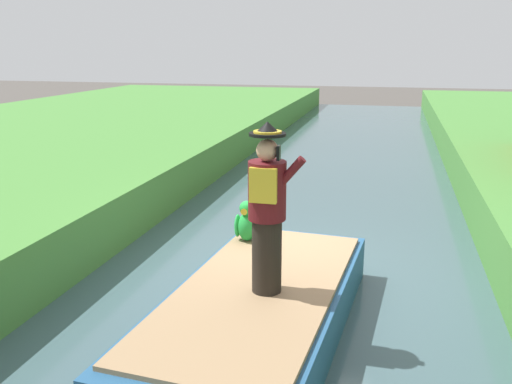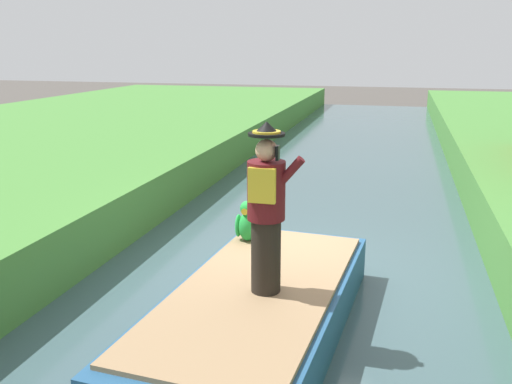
# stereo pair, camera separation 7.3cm
# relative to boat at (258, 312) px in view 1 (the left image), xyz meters

# --- Properties ---
(ground_plane) EXTENTS (80.00, 80.00, 0.00)m
(ground_plane) POSITION_rel_boat_xyz_m (0.00, 1.83, -0.40)
(ground_plane) COLOR #4C4742
(canal_water) EXTENTS (5.57, 48.00, 0.10)m
(canal_water) POSITION_rel_boat_xyz_m (0.00, 1.83, -0.35)
(canal_water) COLOR #3D565B
(canal_water) RESTS_ON ground
(boat) EXTENTS (2.11, 4.32, 0.61)m
(boat) POSITION_rel_boat_xyz_m (0.00, 0.00, 0.00)
(boat) COLOR #23517A
(boat) RESTS_ON canal_water
(person_pirate) EXTENTS (0.61, 0.42, 1.85)m
(person_pirate) POSITION_rel_boat_xyz_m (0.12, -0.09, 1.23)
(person_pirate) COLOR black
(person_pirate) RESTS_ON boat
(parrot_plush) EXTENTS (0.36, 0.35, 0.57)m
(parrot_plush) POSITION_rel_boat_xyz_m (-0.50, 1.42, 0.55)
(parrot_plush) COLOR green
(parrot_plush) RESTS_ON boat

